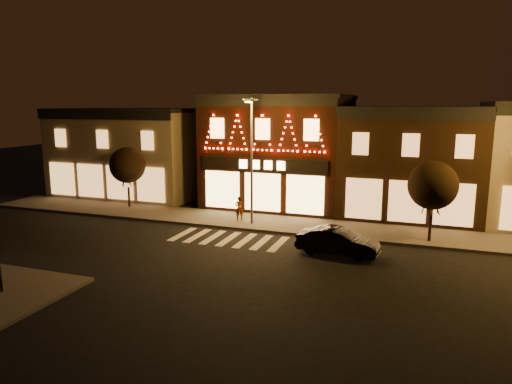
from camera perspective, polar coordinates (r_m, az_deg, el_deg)
The scene contains 10 objects.
ground at distance 23.68m, azimuth -7.17°, elevation -8.27°, with size 120.00×120.00×0.00m, color black.
sidewalk_far at distance 30.08m, azimuth 3.18°, elevation -3.93°, with size 44.00×4.00×0.15m, color #47423D.
building_left at distance 41.32m, azimuth -14.66°, elevation 4.78°, with size 12.20×8.28×7.30m.
building_pulp at distance 35.59m, azimuth 2.92°, elevation 5.03°, with size 10.20×8.34×8.30m.
building_right_a at distance 34.14m, azimuth 18.39°, elevation 3.58°, with size 9.20×8.28×7.50m.
streetlamp_mid at distance 28.95m, azimuth -0.58°, elevation 4.95°, with size 0.74×1.80×7.86m.
tree_left at distance 35.65m, azimuth -15.39°, elevation 3.16°, with size 2.63×2.63×4.40m.
tree_right at distance 27.25m, azimuth 20.73°, elevation 0.76°, with size 2.68×2.68×4.48m.
dark_sedan at distance 24.56m, azimuth 9.93°, elevation -5.95°, with size 1.47×4.21×1.39m, color black.
pedestrian at distance 30.59m, azimuth -2.03°, elevation -2.01°, with size 0.58×0.38×1.58m, color gray.
Camera 1 is at (10.27, -19.92, 7.64)m, focal length 32.86 mm.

